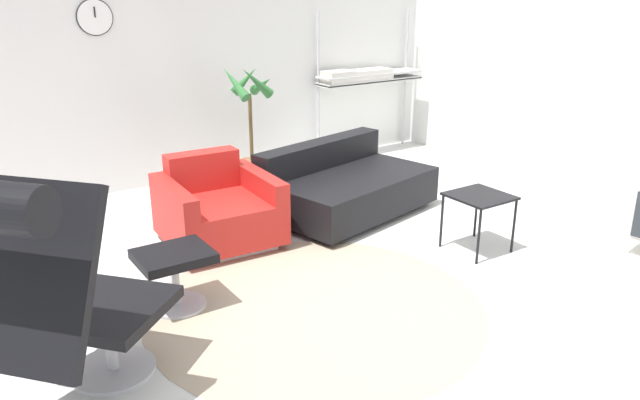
{
  "coord_description": "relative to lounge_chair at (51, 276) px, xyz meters",
  "views": [
    {
      "loc": [
        -2.04,
        -3.0,
        1.95
      ],
      "look_at": [
        0.17,
        0.33,
        0.55
      ],
      "focal_mm": 35.0,
      "sensor_mm": 36.0,
      "label": 1
    }
  ],
  "objects": [
    {
      "name": "ground_plane",
      "position": [
        1.66,
        0.28,
        -0.73
      ],
      "size": [
        12.0,
        12.0,
        0.0
      ],
      "primitive_type": "plane",
      "color": "silver"
    },
    {
      "name": "wall_back",
      "position": [
        1.66,
        3.23,
        0.67
      ],
      "size": [
        12.0,
        0.09,
        2.8
      ],
      "color": "silver",
      "rests_on": "ground_plane"
    },
    {
      "name": "round_rug",
      "position": [
        1.53,
        0.2,
        -0.72
      ],
      "size": [
        2.14,
        2.14,
        0.01
      ],
      "color": "tan",
      "rests_on": "ground_plane"
    },
    {
      "name": "lounge_chair",
      "position": [
        0.0,
        0.0,
        0.0
      ],
      "size": [
        1.14,
        1.09,
        1.26
      ],
      "rotation": [
        0.0,
        0.0,
        -0.85
      ],
      "color": "#BCBCC1",
      "rests_on": "ground_plane"
    },
    {
      "name": "ottoman",
      "position": [
        0.81,
        0.71,
        -0.45
      ],
      "size": [
        0.45,
        0.38,
        0.38
      ],
      "color": "#BCBCC1",
      "rests_on": "ground_plane"
    },
    {
      "name": "armchair_red",
      "position": [
        1.47,
        1.51,
        -0.47
      ],
      "size": [
        0.86,
        0.85,
        0.67
      ],
      "rotation": [
        0.0,
        0.0,
        3.1
      ],
      "color": "silver",
      "rests_on": "ground_plane"
    },
    {
      "name": "couch_low",
      "position": [
        2.7,
        1.52,
        -0.5
      ],
      "size": [
        1.62,
        1.21,
        0.6
      ],
      "rotation": [
        0.0,
        0.0,
        3.37
      ],
      "color": "black",
      "rests_on": "ground_plane"
    },
    {
      "name": "side_table",
      "position": [
        3.06,
        0.29,
        -0.33
      ],
      "size": [
        0.42,
        0.42,
        0.44
      ],
      "color": "black",
      "rests_on": "ground_plane"
    },
    {
      "name": "potted_plant",
      "position": [
        2.35,
        2.62,
        -0.21
      ],
      "size": [
        0.46,
        0.41,
        1.23
      ],
      "color": "brown",
      "rests_on": "ground_plane"
    },
    {
      "name": "shelf_unit",
      "position": [
        4.03,
        3.02,
        0.18
      ],
      "size": [
        1.34,
        0.28,
        1.65
      ],
      "color": "#BCBCC1",
      "rests_on": "ground_plane"
    }
  ]
}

